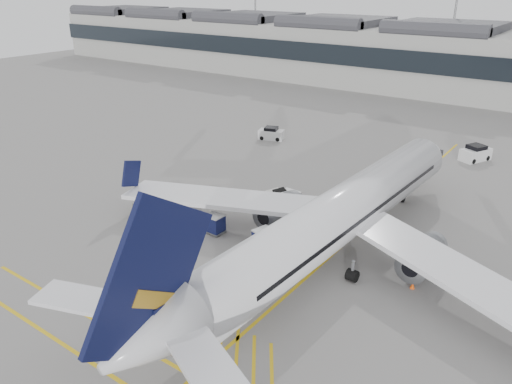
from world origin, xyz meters
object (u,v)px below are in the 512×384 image
Objects in this scene: baggage_cart_a at (289,201)px; pushback_tug at (148,211)px; airliner_main at (335,218)px; belt_loader at (282,206)px; ramp_agent_a at (302,227)px; ramp_agent_b at (254,240)px.

baggage_cart_a reaches higher than pushback_tug.
airliner_main is at bearing -30.60° from baggage_cart_a.
baggage_cart_a is at bearing 56.92° from pushback_tug.
airliner_main is 9.18m from belt_loader.
pushback_tug is at bearing -165.48° from airliner_main.
ramp_agent_a is (3.38, -3.43, -0.22)m from baggage_cart_a.
ramp_agent_b is 0.60× the size of pushback_tug.
airliner_main is 8.93m from baggage_cart_a.
ramp_agent_b reaches higher than pushback_tug.
baggage_cart_a is 1.19× the size of ramp_agent_a.
airliner_main is at bearing 27.15° from pushback_tug.
ramp_agent_a is 0.92× the size of ramp_agent_b.
airliner_main reaches higher than ramp_agent_b.
belt_loader is at bearing 152.06° from airliner_main.
pushback_tug is (-9.48, -8.42, -0.37)m from baggage_cart_a.
ramp_agent_a is (-3.70, 1.52, -2.50)m from airliner_main.
pushback_tug is (-11.04, -0.82, -0.22)m from ramp_agent_b.
airliner_main is 7.87× the size of belt_loader.
belt_loader is 3.05× the size of ramp_agent_b.
airliner_main is at bearing -10.15° from belt_loader.
belt_loader is 0.78m from baggage_cart_a.
baggage_cart_a is at bearing 75.02° from ramp_agent_a.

